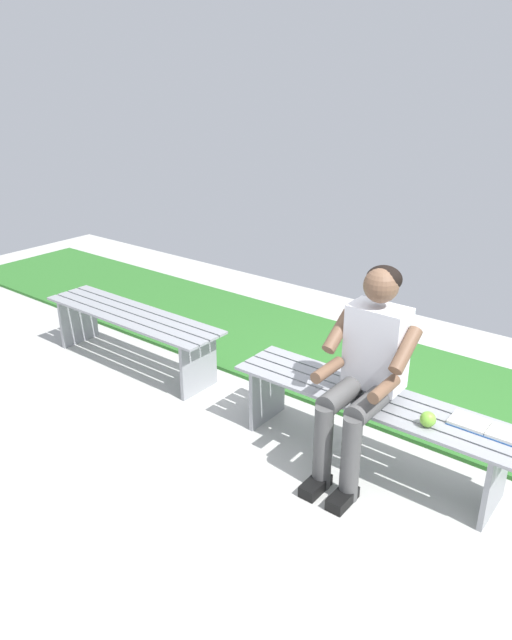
% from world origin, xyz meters
% --- Properties ---
extents(ground_plane, '(10.00, 7.00, 0.04)m').
position_xyz_m(ground_plane, '(1.08, 1.00, -0.02)').
color(ground_plane, '#B2B2AD').
extents(grass_strip, '(9.00, 1.43, 0.03)m').
position_xyz_m(grass_strip, '(1.08, -1.07, 0.01)').
color(grass_strip, '#2D6B28').
rests_on(grass_strip, ground).
extents(bench_near, '(1.79, 0.41, 0.46)m').
position_xyz_m(bench_near, '(0.00, 0.00, 0.35)').
color(bench_near, gray).
rests_on(bench_near, ground).
extents(bench_far, '(1.72, 0.41, 0.46)m').
position_xyz_m(bench_far, '(2.16, 0.00, 0.35)').
color(bench_far, gray).
rests_on(bench_far, ground).
extents(person_seated, '(0.50, 0.69, 1.27)m').
position_xyz_m(person_seated, '(0.00, 0.10, 0.70)').
color(person_seated, silver).
rests_on(person_seated, ground).
extents(apple, '(0.09, 0.09, 0.09)m').
position_xyz_m(apple, '(-0.40, 0.10, 0.51)').
color(apple, '#72B738').
rests_on(apple, bench_near).
extents(book_open, '(0.41, 0.16, 0.02)m').
position_xyz_m(book_open, '(-0.67, -0.06, 0.47)').
color(book_open, white).
rests_on(book_open, bench_near).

